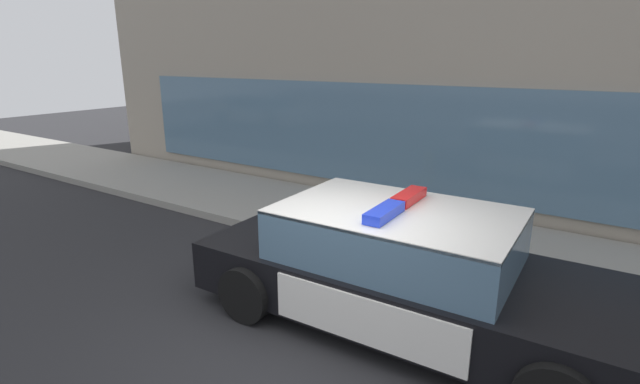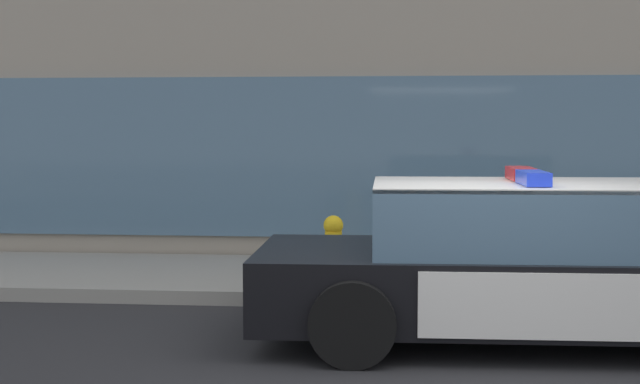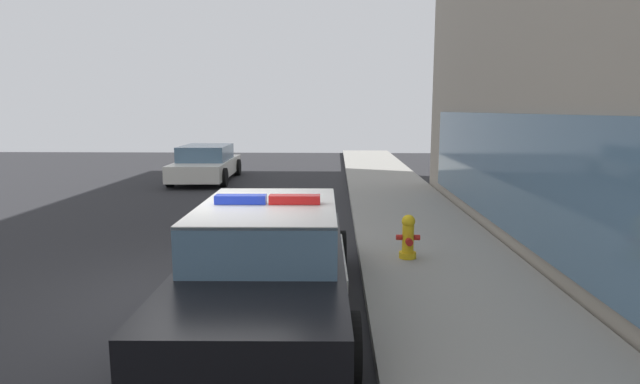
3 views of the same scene
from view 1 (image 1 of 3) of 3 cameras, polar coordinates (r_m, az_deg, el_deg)
The scene contains 4 objects.
ground at distance 5.39m, azimuth -0.08°, elevation -17.99°, with size 48.00×48.00×0.00m, color #262628.
sidewalk at distance 8.19m, azimuth 13.75°, elevation -5.43°, with size 48.00×2.66×0.15m, color gray.
police_cruiser at distance 5.53m, azimuth 10.34°, elevation -9.21°, with size 5.05×2.21×1.49m.
fire_hydrant at distance 8.12m, azimuth 3.39°, elevation -1.96°, with size 0.34×0.39×0.73m.
Camera 1 is at (2.47, -3.71, 3.03)m, focal length 26.40 mm.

